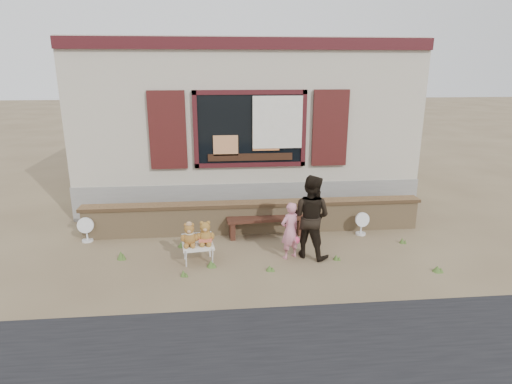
{
  "coord_description": "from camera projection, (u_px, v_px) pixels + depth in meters",
  "views": [
    {
      "loc": [
        -0.76,
        -7.46,
        3.39
      ],
      "look_at": [
        0.0,
        0.6,
        1.0
      ],
      "focal_mm": 30.0,
      "sensor_mm": 36.0,
      "label": 1
    }
  ],
  "objects": [
    {
      "name": "teddy_bear_left",
      "position": [
        189.0,
        234.0,
        7.53
      ],
      "size": [
        0.35,
        0.31,
        0.43
      ],
      "primitive_type": null,
      "rotation": [
        0.0,
        0.0,
        0.14
      ],
      "color": "brown",
      "rests_on": "folding_chair"
    },
    {
      "name": "fan_right",
      "position": [
        361.0,
        223.0,
        8.89
      ],
      "size": [
        0.31,
        0.21,
        0.49
      ],
      "rotation": [
        0.0,
        0.0,
        0.14
      ],
      "color": "silver",
      "rests_on": "ground"
    },
    {
      "name": "ground",
      "position": [
        259.0,
        251.0,
        8.15
      ],
      "size": [
        80.0,
        80.0,
        0.0
      ],
      "primitive_type": "plane",
      "color": "brown",
      "rests_on": "ground"
    },
    {
      "name": "teddy_bear_right",
      "position": [
        205.0,
        232.0,
        7.59
      ],
      "size": [
        0.36,
        0.32,
        0.44
      ],
      "primitive_type": null,
      "rotation": [
        0.0,
        0.0,
        0.14
      ],
      "color": "brown",
      "rests_on": "folding_chair"
    },
    {
      "name": "bench",
      "position": [
        266.0,
        222.0,
        8.8
      ],
      "size": [
        1.64,
        0.47,
        0.41
      ],
      "rotation": [
        0.0,
        0.0,
        0.08
      ],
      "color": "#351B12",
      "rests_on": "ground"
    },
    {
      "name": "grass_tufts",
      "position": [
        248.0,
        258.0,
        7.72
      ],
      "size": [
        5.66,
        1.65,
        0.16
      ],
      "color": "#456327",
      "rests_on": "ground"
    },
    {
      "name": "folding_chair",
      "position": [
        198.0,
        246.0,
        7.63
      ],
      "size": [
        0.6,
        0.55,
        0.33
      ],
      "rotation": [
        0.0,
        0.0,
        0.14
      ],
      "color": "silver",
      "rests_on": "ground"
    },
    {
      "name": "shopfront",
      "position": [
        243.0,
        118.0,
        11.87
      ],
      "size": [
        8.04,
        5.13,
        4.0
      ],
      "color": "gray",
      "rests_on": "ground"
    },
    {
      "name": "fan_left",
      "position": [
        86.0,
        229.0,
        8.54
      ],
      "size": [
        0.32,
        0.22,
        0.52
      ],
      "rotation": [
        0.0,
        0.0,
        0.08
      ],
      "color": "silver",
      "rests_on": "ground"
    },
    {
      "name": "adult",
      "position": [
        311.0,
        216.0,
        7.74
      ],
      "size": [
        0.95,
        0.92,
        1.55
      ],
      "primitive_type": "imported",
      "rotation": [
        0.0,
        0.0,
        2.51
      ],
      "color": "black",
      "rests_on": "ground"
    },
    {
      "name": "brick_wall",
      "position": [
        254.0,
        217.0,
        9.01
      ],
      "size": [
        7.1,
        0.36,
        0.67
      ],
      "color": "tan",
      "rests_on": "ground"
    },
    {
      "name": "child",
      "position": [
        290.0,
        231.0,
        7.73
      ],
      "size": [
        0.46,
        0.4,
        1.06
      ],
      "primitive_type": "imported",
      "rotation": [
        0.0,
        0.0,
        3.61
      ],
      "color": "pink",
      "rests_on": "ground"
    }
  ]
}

